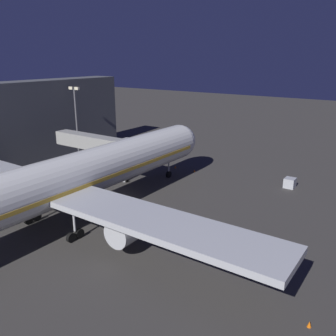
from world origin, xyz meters
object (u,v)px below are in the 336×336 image
(airliner_at_gate, at_px, (54,185))
(traffic_cone_wingtip_svc_side, at_px, (309,324))
(apron_floodlight_mast, at_px, (76,116))
(traffic_cone_nose_starboard, at_px, (175,167))
(baggage_container_near_belt, at_px, (290,183))
(traffic_cone_nose_port, at_px, (194,171))
(jet_bridge, at_px, (101,144))

(airliner_at_gate, height_order, traffic_cone_wingtip_svc_side, airliner_at_gate)
(apron_floodlight_mast, relative_size, traffic_cone_wingtip_svc_side, 27.43)
(apron_floodlight_mast, xyz_separation_m, traffic_cone_wingtip_svc_side, (-56.82, 26.10, -8.66))
(traffic_cone_nose_starboard, bearing_deg, traffic_cone_wingtip_svc_side, 137.89)
(airliner_at_gate, height_order, baggage_container_near_belt, airliner_at_gate)
(baggage_container_near_belt, xyz_separation_m, traffic_cone_wingtip_svc_side, (-11.47, 32.20, -0.55))
(baggage_container_near_belt, distance_m, traffic_cone_wingtip_svc_side, 34.19)
(traffic_cone_nose_port, bearing_deg, traffic_cone_nose_starboard, 0.00)
(jet_bridge, distance_m, traffic_cone_wingtip_svc_side, 45.92)
(jet_bridge, distance_m, baggage_container_near_belt, 33.64)
(baggage_container_near_belt, xyz_separation_m, traffic_cone_nose_port, (17.64, 1.91, -0.55))
(airliner_at_gate, relative_size, traffic_cone_nose_port, 116.52)
(airliner_at_gate, height_order, traffic_cone_nose_port, airliner_at_gate)
(traffic_cone_nose_port, bearing_deg, jet_bridge, 43.51)
(baggage_container_near_belt, bearing_deg, traffic_cone_wingtip_svc_side, 109.61)
(traffic_cone_nose_starboard, relative_size, traffic_cone_wingtip_svc_side, 1.00)
(jet_bridge, xyz_separation_m, baggage_container_near_belt, (-30.20, -13.83, -5.32))
(apron_floodlight_mast, distance_m, traffic_cone_wingtip_svc_side, 63.12)
(traffic_cone_nose_port, bearing_deg, airliner_at_gate, 85.88)
(airliner_at_gate, bearing_deg, traffic_cone_wingtip_svc_side, -179.54)
(apron_floodlight_mast, height_order, traffic_cone_nose_port, apron_floodlight_mast)
(jet_bridge, height_order, traffic_cone_wingtip_svc_side, jet_bridge)
(baggage_container_near_belt, bearing_deg, airliner_at_gate, 58.56)
(traffic_cone_nose_starboard, distance_m, traffic_cone_wingtip_svc_side, 45.18)
(traffic_cone_nose_port, height_order, traffic_cone_nose_starboard, same)
(jet_bridge, xyz_separation_m, traffic_cone_nose_starboard, (-8.16, -11.92, -5.87))
(apron_floodlight_mast, bearing_deg, jet_bridge, 152.97)
(airliner_at_gate, xyz_separation_m, jet_bridge, (10.36, -18.63, 0.12))
(baggage_container_near_belt, distance_m, traffic_cone_nose_port, 17.75)
(jet_bridge, bearing_deg, airliner_at_gate, 119.08)
(airliner_at_gate, height_order, apron_floodlight_mast, airliner_at_gate)
(baggage_container_near_belt, relative_size, traffic_cone_nose_port, 3.45)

